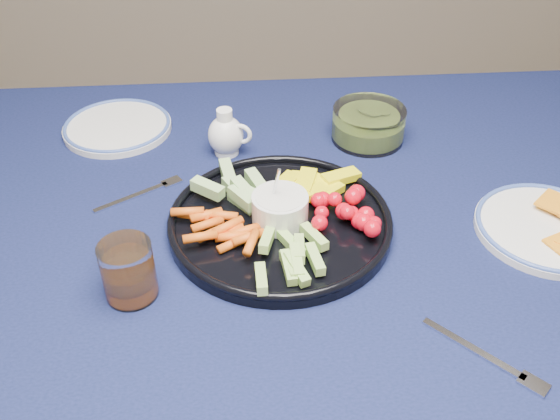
{
  "coord_description": "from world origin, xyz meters",
  "views": [
    {
      "loc": [
        -0.03,
        -0.67,
        1.34
      ],
      "look_at": [
        0.02,
        0.04,
        0.78
      ],
      "focal_mm": 40.0,
      "sensor_mm": 36.0,
      "label": 1
    }
  ],
  "objects": [
    {
      "name": "fork_left",
      "position": [
        -0.19,
        0.15,
        0.75
      ],
      "size": [
        0.14,
        0.09,
        0.0
      ],
      "color": "silver",
      "rests_on": "dining_table"
    },
    {
      "name": "side_plate_extra",
      "position": [
        -0.26,
        0.35,
        0.75
      ],
      "size": [
        0.2,
        0.2,
        0.02
      ],
      "color": "silver",
      "rests_on": "dining_table"
    },
    {
      "name": "fork_right",
      "position": [
        0.25,
        -0.22,
        0.75
      ],
      "size": [
        0.12,
        0.13,
        0.0
      ],
      "color": "silver",
      "rests_on": "dining_table"
    },
    {
      "name": "pickle_bowl",
      "position": [
        0.19,
        0.28,
        0.77
      ],
      "size": [
        0.13,
        0.13,
        0.06
      ],
      "color": "white",
      "rests_on": "dining_table"
    },
    {
      "name": "creamer_pitcher",
      "position": [
        -0.06,
        0.26,
        0.78
      ],
      "size": [
        0.08,
        0.06,
        0.08
      ],
      "color": "white",
      "rests_on": "dining_table"
    },
    {
      "name": "juice_tumbler",
      "position": [
        -0.18,
        -0.08,
        0.78
      ],
      "size": [
        0.07,
        0.07,
        0.08
      ],
      "color": "white",
      "rests_on": "dining_table"
    },
    {
      "name": "crudite_platter",
      "position": [
        0.02,
        0.05,
        0.77
      ],
      "size": [
        0.33,
        0.33,
        0.11
      ],
      "color": "black",
      "rests_on": "dining_table"
    },
    {
      "name": "dining_table",
      "position": [
        0.0,
        0.0,
        0.66
      ],
      "size": [
        1.67,
        1.07,
        0.75
      ],
      "color": "#4F2B1A",
      "rests_on": "ground"
    },
    {
      "name": "cheese_plate",
      "position": [
        0.41,
        0.01,
        0.76
      ],
      "size": [
        0.21,
        0.21,
        0.02
      ],
      "color": "silver",
      "rests_on": "dining_table"
    }
  ]
}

